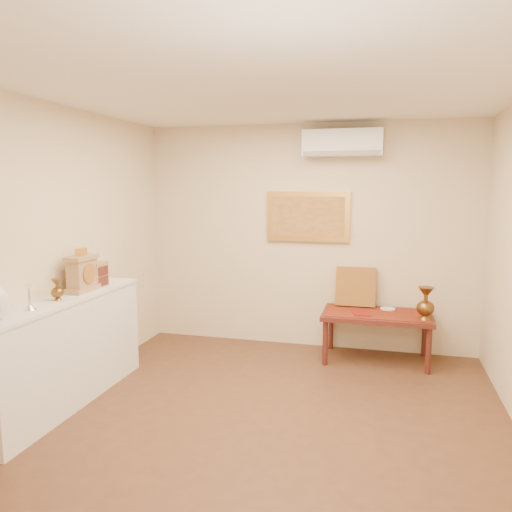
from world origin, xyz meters
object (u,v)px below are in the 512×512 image
(mantel_clock, at_px, (82,273))
(display_ledge, at_px, (66,351))
(brass_urn_tall, at_px, (426,300))
(low_table, at_px, (377,319))
(wooden_chest, at_px, (96,274))

(mantel_clock, bearing_deg, display_ledge, -90.98)
(brass_urn_tall, relative_size, low_table, 0.35)
(mantel_clock, xyz_separation_m, low_table, (2.67, 1.58, -0.67))
(display_ledge, relative_size, mantel_clock, 4.93)
(brass_urn_tall, distance_m, mantel_clock, 3.49)
(display_ledge, bearing_deg, low_table, 35.10)
(mantel_clock, height_order, low_table, mantel_clock)
(wooden_chest, bearing_deg, mantel_clock, -89.86)
(brass_urn_tall, bearing_deg, display_ledge, -151.65)
(mantel_clock, distance_m, low_table, 3.18)
(display_ledge, relative_size, wooden_chest, 8.28)
(wooden_chest, height_order, low_table, wooden_chest)
(wooden_chest, bearing_deg, display_ledge, -90.49)
(brass_urn_tall, height_order, low_table, brass_urn_tall)
(low_table, bearing_deg, brass_urn_tall, -18.58)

